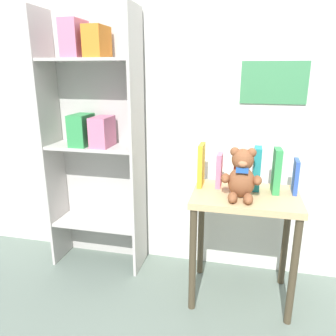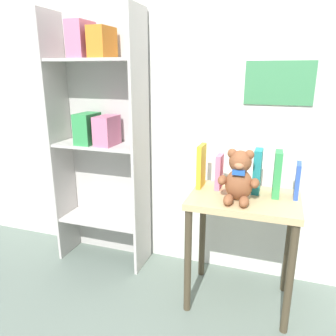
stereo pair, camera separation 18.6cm
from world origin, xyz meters
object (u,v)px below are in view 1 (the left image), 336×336
display_table (244,214)px  book_standing_yellow (201,165)px  book_standing_pink (219,170)px  teddy_bear (242,176)px  book_standing_red (238,171)px  bookshelf_side (95,130)px  book_standing_teal (257,169)px  book_standing_blue (296,176)px  book_standing_green (277,171)px

display_table → book_standing_yellow: book_standing_yellow is taller
book_standing_pink → display_table: bearing=-27.7°
book_standing_pink → teddy_bear: bearing=-47.9°
teddy_bear → book_standing_red: size_ratio=1.33×
book_standing_yellow → book_standing_red: bearing=-0.0°
bookshelf_side → teddy_bear: bearing=-15.4°
book_standing_pink → book_standing_teal: book_standing_teal is taller
display_table → teddy_bear: teddy_bear is taller
book_standing_teal → book_standing_blue: bearing=-0.7°
book_standing_yellow → book_standing_pink: bearing=2.7°
bookshelf_side → teddy_bear: 1.00m
bookshelf_side → book_standing_pink: (0.82, -0.11, -0.19)m
teddy_bear → book_standing_pink: size_ratio=1.37×
display_table → book_standing_green: 0.30m
display_table → book_standing_pink: (-0.16, 0.09, 0.22)m
book_standing_blue → book_standing_green: bearing=-167.8°
book_standing_teal → book_standing_pink: bearing=-178.6°
book_standing_teal → book_standing_blue: (0.21, -0.01, -0.03)m
book_standing_red → book_standing_green: book_standing_green is taller
bookshelf_side → book_standing_pink: bearing=-7.7°
display_table → book_standing_red: (-0.05, 0.08, 0.22)m
book_standing_blue → book_standing_red: bearing=-177.7°
book_standing_yellow → book_standing_green: bearing=-2.0°
bookshelf_side → book_standing_teal: (1.03, -0.11, -0.16)m
book_standing_teal → book_standing_yellow: bearing=-178.1°
book_standing_pink → book_standing_blue: (0.42, -0.01, -0.01)m
teddy_bear → book_standing_red: 0.15m
display_table → book_standing_blue: 0.35m
book_standing_teal → book_standing_green: 0.11m
bookshelf_side → book_standing_teal: bookshelf_side is taller
teddy_bear → book_standing_green: size_ratio=1.09×
book_standing_teal → teddy_bear: bearing=-117.2°
book_standing_green → display_table: bearing=-159.3°
bookshelf_side → book_standing_red: bookshelf_side is taller
book_standing_blue → teddy_bear: bearing=-151.4°
book_standing_pink → bookshelf_side: bearing=173.8°
display_table → book_standing_red: size_ratio=3.18×
teddy_bear → book_standing_blue: size_ratio=1.45×
bookshelf_side → book_standing_red: size_ratio=8.13×
book_standing_teal → book_standing_blue: 0.21m
book_standing_teal → book_standing_red: bearing=-174.9°
book_standing_yellow → book_standing_blue: book_standing_yellow is taller
book_standing_yellow → book_standing_blue: size_ratio=1.33×
bookshelf_side → book_standing_blue: 1.26m
bookshelf_side → teddy_bear: (0.95, -0.26, -0.16)m
book_standing_green → book_standing_red: bearing=173.7°
bookshelf_side → book_standing_teal: size_ratio=6.79×
display_table → book_standing_teal: book_standing_teal is taller
display_table → book_standing_yellow: 0.37m
book_standing_pink → book_standing_green: size_ratio=0.80×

